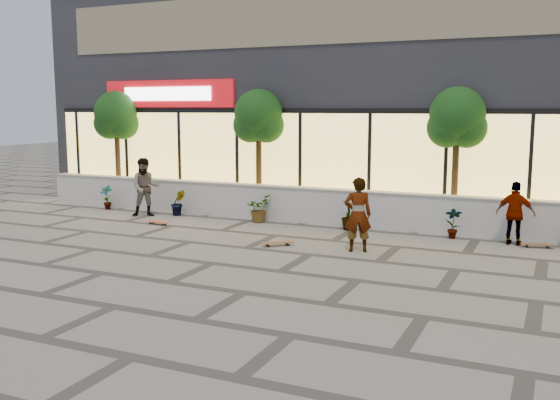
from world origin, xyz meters
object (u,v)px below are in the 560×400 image
at_px(skateboard_left, 157,222).
at_px(tree_midwest, 259,119).
at_px(tree_west, 116,118).
at_px(skateboard_right_near, 537,245).
at_px(skater_center, 358,215).
at_px(skateboard_center, 278,243).
at_px(skater_left, 145,187).
at_px(skater_right_near, 515,213).
at_px(tree_mideast, 457,121).

bearing_deg(skateboard_left, tree_midwest, 64.83).
height_order(tree_west, skateboard_left, tree_west).
bearing_deg(skateboard_left, skateboard_right_near, 16.17).
xyz_separation_m(tree_midwest, skateboard_left, (-1.89, -2.80, -2.91)).
distance_m(skater_center, skateboard_center, 2.12).
height_order(skater_left, skater_right_near, skater_left).
relative_size(tree_midwest, skater_right_near, 2.50).
bearing_deg(skateboard_center, skater_center, -33.72).
bearing_deg(skateboard_right_near, skateboard_left, 176.03).
height_order(tree_midwest, tree_mideast, same).
distance_m(tree_midwest, skateboard_left, 4.46).
relative_size(skater_left, skateboard_left, 2.39).
bearing_deg(skater_right_near, skateboard_right_near, 175.26).
xyz_separation_m(skater_left, skateboard_right_near, (11.25, 0.30, -0.83)).
distance_m(tree_mideast, skater_right_near, 3.11).
bearing_deg(tree_west, skater_center, -20.37).
xyz_separation_m(tree_mideast, skateboard_center, (-3.55, -3.92, -2.90)).
xyz_separation_m(skater_center, skateboard_center, (-1.95, -0.24, -0.80)).
bearing_deg(skater_left, skateboard_center, -54.92).
bearing_deg(tree_mideast, skateboard_right_near, -33.90).
relative_size(tree_midwest, tree_mideast, 1.00).
height_order(skater_left, skateboard_left, skater_left).
height_order(skateboard_left, skateboard_right_near, skateboard_right_near).
height_order(tree_midwest, skater_center, tree_midwest).
relative_size(skater_center, skateboard_left, 2.31).
relative_size(tree_mideast, skater_left, 2.16).
bearing_deg(skater_center, skateboard_center, -15.67).
relative_size(skater_left, skateboard_center, 2.44).
relative_size(tree_west, skateboard_center, 5.27).
relative_size(skater_left, skateboard_right_near, 2.32).
bearing_deg(tree_west, skateboard_left, -37.76).
xyz_separation_m(skater_center, skater_left, (-7.41, 1.88, 0.03)).
xyz_separation_m(tree_mideast, skateboard_left, (-7.89, -2.80, -2.91)).
relative_size(skater_center, skater_right_near, 1.12).
xyz_separation_m(skater_left, skater_right_near, (10.71, 0.40, -0.12)).
bearing_deg(skateboard_center, tree_west, 112.96).
bearing_deg(skater_left, tree_midwest, -2.98).
distance_m(tree_west, skateboard_right_near, 14.12).
bearing_deg(skater_center, tree_mideast, -136.36).
relative_size(tree_west, skateboard_left, 5.16).
relative_size(tree_mideast, skater_center, 2.23).
relative_size(skateboard_left, skateboard_right_near, 0.97).
bearing_deg(skater_right_near, tree_west, -0.29).
height_order(tree_mideast, skateboard_right_near, tree_mideast).
bearing_deg(skateboard_right_near, skater_right_near, 158.23).
height_order(tree_midwest, skateboard_right_near, tree_midwest).
bearing_deg(skateboard_left, skater_left, 147.46).
distance_m(skater_left, skateboard_center, 5.92).
bearing_deg(skateboard_left, tree_mideast, 28.39).
relative_size(tree_midwest, skateboard_center, 5.27).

